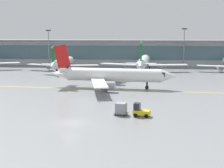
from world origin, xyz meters
name	(u,v)px	position (x,y,z in m)	size (l,w,h in m)	color
ground_plane	(71,123)	(0.00, 0.00, 0.00)	(400.00, 400.00, 0.00)	gray
taxiway_centreline_stripe	(113,90)	(3.67, 28.86, 0.00)	(110.00, 0.36, 0.01)	yellow
terminal_concourse	(116,52)	(0.00, 84.58, 4.92)	(218.91, 11.00, 9.60)	#B2B7BC
gate_airplane_2	(63,63)	(-16.09, 64.42, 2.59)	(24.27, 26.11, 8.65)	white
gate_airplane_3	(143,62)	(10.45, 65.13, 3.04)	(28.44, 30.65, 10.15)	white
taxiing_regional_jet	(112,75)	(3.28, 30.89, 3.01)	(30.32, 28.08, 10.04)	white
baggage_tug	(140,111)	(9.98, 4.87, 0.89)	(2.84, 2.07, 2.10)	yellow
cargo_dolly_lead	(121,108)	(6.93, 5.54, 1.05)	(2.39, 2.01, 1.94)	#595B60
apron_light_mast_1	(49,46)	(-24.18, 77.26, 7.37)	(1.80, 0.36, 13.38)	gray
apron_light_mast_2	(184,46)	(24.82, 78.65, 7.66)	(1.80, 0.36, 13.94)	gray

